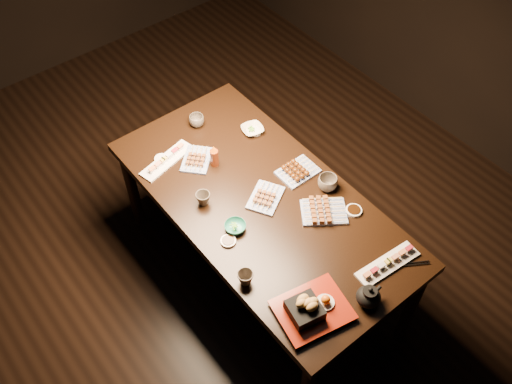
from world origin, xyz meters
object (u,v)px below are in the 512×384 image
yakitori_plate_left (197,157)px  teapot (369,295)px  dining_table (261,240)px  sushi_platter_near (388,262)px  yakitori_plate_right (324,209)px  teacup_far_right (197,121)px  edamame_bowl_green (235,227)px  edamame_bowl_cream (252,130)px  teacup_mid_right (328,183)px  yakitori_plate_center (266,195)px  tempura_tray (313,305)px  sushi_platter_far (167,159)px  teacup_near_left (245,278)px  teacup_far_left (203,199)px  condiment_bottle (214,156)px

yakitori_plate_left → teapot: size_ratio=1.50×
dining_table → sushi_platter_near: (0.23, -0.71, 0.40)m
yakitori_plate_right → teacup_far_right: teacup_far_right is taller
dining_table → edamame_bowl_green: 0.46m
dining_table → yakitori_plate_left: 0.62m
teacup_far_right → edamame_bowl_cream: bearing=-48.0°
teacup_mid_right → yakitori_plate_left: bearing=125.5°
yakitori_plate_center → edamame_bowl_green: (-0.25, -0.06, -0.01)m
teacup_mid_right → teapot: 0.72m
teapot → edamame_bowl_cream: bearing=78.4°
yakitori_plate_right → edamame_bowl_green: size_ratio=2.10×
edamame_bowl_green → yakitori_plate_right: bearing=-25.9°
dining_table → edamame_bowl_cream: bearing=58.4°
yakitori_plate_left → edamame_bowl_green: 0.54m
tempura_tray → teacup_far_right: tempura_tray is taller
teacup_far_right → sushi_platter_far: bearing=-155.7°
sushi_platter_far → teacup_near_left: bearing=68.6°
sushi_platter_far → teapot: bearing=87.5°
teacup_far_left → teacup_far_right: 0.61m
yakitori_plate_left → teacup_near_left: 0.86m
dining_table → tempura_tray: 0.84m
dining_table → teacup_near_left: bearing=-136.4°
condiment_bottle → edamame_bowl_cream: bearing=12.9°
edamame_bowl_cream → teacup_mid_right: teacup_mid_right is taller
sushi_platter_far → sushi_platter_near: bearing=97.6°
dining_table → sushi_platter_near: size_ratio=5.09×
sushi_platter_near → teacup_far_left: (-0.49, 0.89, 0.02)m
dining_table → sushi_platter_far: size_ratio=5.12×
edamame_bowl_cream → teapot: size_ratio=0.92×
yakitori_plate_center → teacup_far_right: size_ratio=2.33×
edamame_bowl_green → teapot: (0.23, -0.73, 0.04)m
teacup_mid_right → tempura_tray: bearing=-138.2°
tempura_tray → teacup_near_left: size_ratio=4.18×
yakitori_plate_left → dining_table: bearing=-119.0°
dining_table → teacup_far_right: (0.06, 0.70, 0.41)m
teacup_near_left → teacup_far_right: (0.45, 1.05, -0.00)m
teacup_near_left → teacup_far_right: teacup_near_left is taller
condiment_bottle → dining_table: bearing=-83.1°
dining_table → sushi_platter_far: sushi_platter_far is taller
sushi_platter_near → condiment_bottle: 1.12m
teacup_far_right → yakitori_plate_center: bearing=-93.2°
yakitori_plate_center → teacup_mid_right: teacup_mid_right is taller
yakitori_plate_left → teapot: (0.11, -1.26, 0.03)m
edamame_bowl_cream → sushi_platter_far: bearing=167.8°
edamame_bowl_green → teacup_mid_right: bearing=-9.4°
yakitori_plate_left → edamame_bowl_green: yakitori_plate_left is taller
condiment_bottle → teacup_near_left: bearing=-115.2°
sushi_platter_near → edamame_bowl_green: bearing=129.8°
teacup_near_left → teacup_mid_right: teacup_mid_right is taller
edamame_bowl_green → teacup_mid_right: (0.57, -0.09, 0.02)m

